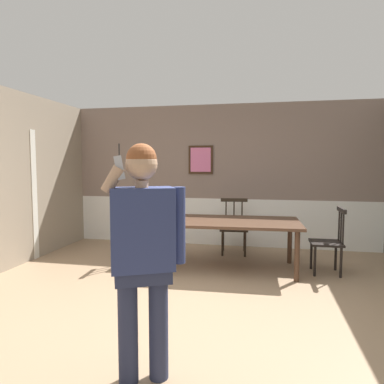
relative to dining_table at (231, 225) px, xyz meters
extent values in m
plane|color=#9E7F60|center=(-0.33, -1.63, -0.65)|extent=(6.91, 6.91, 0.00)
cube|color=gray|center=(-0.33, 1.51, 1.12)|extent=(5.84, 0.12, 1.76)
cube|color=white|center=(-0.33, 1.52, -0.21)|extent=(5.84, 0.14, 0.89)
cube|color=white|center=(-0.33, 1.49, 0.24)|extent=(5.84, 0.05, 0.06)
cube|color=#382314|center=(-0.72, 1.44, 0.98)|extent=(0.47, 0.03, 0.53)
cube|color=pink|center=(-0.72, 1.42, 0.98)|extent=(0.39, 0.01, 0.45)
cube|color=silver|center=(-3.21, -0.09, 0.40)|extent=(0.06, 0.12, 2.10)
cube|color=#4C3323|center=(0.00, 0.00, 0.05)|extent=(2.02, 1.15, 0.04)
cylinder|color=#4C3323|center=(-0.87, -0.47, -0.31)|extent=(0.07, 0.07, 0.68)
cylinder|color=#4C3323|center=(0.91, -0.40, -0.31)|extent=(0.07, 0.07, 0.68)
cylinder|color=#4C3323|center=(-0.91, 0.40, -0.31)|extent=(0.07, 0.07, 0.68)
cylinder|color=#4C3323|center=(0.87, 0.47, -0.31)|extent=(0.07, 0.07, 0.68)
cube|color=black|center=(1.34, 0.05, -0.22)|extent=(0.43, 0.43, 0.03)
cube|color=black|center=(1.53, 0.05, 0.26)|extent=(0.05, 0.43, 0.06)
cylinder|color=black|center=(1.54, -0.07, 0.04)|extent=(0.02, 0.02, 0.49)
cylinder|color=black|center=(1.53, 0.05, 0.04)|extent=(0.02, 0.02, 0.49)
cylinder|color=black|center=(1.53, 0.18, 0.04)|extent=(0.02, 0.02, 0.49)
cylinder|color=black|center=(1.17, -0.12, -0.44)|extent=(0.04, 0.04, 0.42)
cylinder|color=black|center=(1.17, 0.22, -0.44)|extent=(0.04, 0.04, 0.42)
cylinder|color=black|center=(1.51, -0.12, -0.44)|extent=(0.04, 0.04, 0.42)
cylinder|color=black|center=(1.51, 0.22, -0.44)|extent=(0.04, 0.04, 0.42)
cube|color=#513823|center=(-1.34, -0.05, -0.22)|extent=(0.45, 0.45, 0.03)
cube|color=#513823|center=(-1.53, -0.06, 0.26)|extent=(0.06, 0.43, 0.06)
cylinder|color=#513823|center=(-1.54, 0.07, 0.04)|extent=(0.02, 0.02, 0.50)
cylinder|color=#513823|center=(-1.53, -0.06, 0.04)|extent=(0.02, 0.02, 0.50)
cylinder|color=#513823|center=(-1.53, -0.19, 0.04)|extent=(0.02, 0.02, 0.50)
cylinder|color=#513823|center=(-1.18, 0.13, -0.44)|extent=(0.04, 0.04, 0.42)
cylinder|color=#513823|center=(-1.16, -0.21, -0.44)|extent=(0.04, 0.04, 0.42)
cylinder|color=#513823|center=(-1.52, 0.11, -0.44)|extent=(0.04, 0.04, 0.42)
cylinder|color=#513823|center=(-1.50, -0.23, -0.44)|extent=(0.04, 0.04, 0.42)
cube|color=#2D2319|center=(-0.03, 0.89, -0.22)|extent=(0.51, 0.51, 0.03)
cube|color=#2D2319|center=(-0.05, 1.10, 0.26)|extent=(0.47, 0.08, 0.06)
cylinder|color=#2D2319|center=(0.09, 1.11, 0.04)|extent=(0.02, 0.02, 0.49)
cylinder|color=#2D2319|center=(-0.05, 1.10, 0.04)|extent=(0.02, 0.02, 0.49)
cylinder|color=#2D2319|center=(-0.19, 1.09, 0.04)|extent=(0.02, 0.02, 0.49)
cylinder|color=#2D2319|center=(0.17, 0.71, -0.44)|extent=(0.04, 0.04, 0.42)
cylinder|color=#2D2319|center=(-0.21, 0.68, -0.44)|extent=(0.04, 0.04, 0.42)
cylinder|color=#2D2319|center=(0.14, 1.09, -0.44)|extent=(0.04, 0.04, 0.42)
cylinder|color=#2D2319|center=(-0.24, 1.06, -0.44)|extent=(0.04, 0.04, 0.42)
cylinder|color=#282E49|center=(-0.26, -2.77, -0.25)|extent=(0.14, 0.14, 0.82)
cylinder|color=#282E49|center=(-0.46, -2.86, -0.25)|extent=(0.14, 0.14, 0.82)
cube|color=#282E49|center=(-0.36, -2.82, 0.13)|extent=(0.45, 0.36, 0.12)
cube|color=navy|center=(-0.36, -2.82, 0.45)|extent=(0.50, 0.40, 0.58)
cylinder|color=navy|center=(-0.12, -2.70, 0.47)|extent=(0.09, 0.09, 0.55)
cylinder|color=tan|center=(-0.53, -2.91, 0.80)|extent=(0.17, 0.10, 0.20)
cylinder|color=tan|center=(-0.36, -2.82, 0.77)|extent=(0.09, 0.09, 0.05)
sphere|color=tan|center=(-0.36, -2.82, 0.90)|extent=(0.22, 0.22, 0.22)
sphere|color=brown|center=(-0.36, -2.82, 0.94)|extent=(0.21, 0.21, 0.21)
cube|color=#B7B7BC|center=(-0.48, -2.91, 0.88)|extent=(0.09, 0.07, 0.17)
cylinder|color=black|center=(-0.48, -2.91, 1.00)|extent=(0.01, 0.01, 0.08)
camera|label=1|loc=(0.47, -5.11, 0.91)|focal=32.77mm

